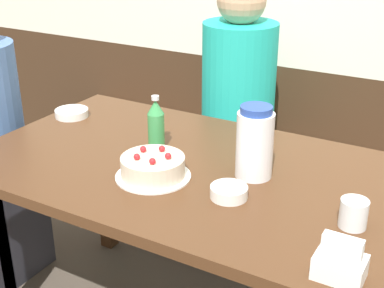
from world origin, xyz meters
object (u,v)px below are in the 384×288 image
at_px(soju_bottle, 156,124).
at_px(glass_water_tall, 354,213).
at_px(birthday_cake, 153,167).
at_px(bowl_soup_white, 229,192).
at_px(bowl_rice_small, 72,113).
at_px(bench_seat, 276,195).
at_px(person_grey_tee, 237,127).
at_px(water_pitcher, 255,143).
at_px(napkin_holder, 340,263).

relative_size(soju_bottle, glass_water_tall, 2.49).
distance_m(birthday_cake, bowl_soup_white, 0.26).
relative_size(birthday_cake, bowl_rice_small, 1.79).
bearing_deg(bench_seat, person_grey_tee, -134.58).
bearing_deg(bowl_soup_white, bowl_rice_small, 161.55).
bearing_deg(birthday_cake, water_pitcher, 31.59).
height_order(soju_bottle, napkin_holder, soju_bottle).
bearing_deg(person_grey_tee, birthday_cake, 6.57).
distance_m(bench_seat, napkin_holder, 1.40).
distance_m(water_pitcher, napkin_holder, 0.52).
relative_size(bench_seat, bowl_rice_small, 18.42).
height_order(bench_seat, napkin_holder, napkin_holder).
relative_size(birthday_cake, glass_water_tall, 3.05).
bearing_deg(birthday_cake, soju_bottle, 120.36).
bearing_deg(soju_bottle, bowl_soup_white, -26.72).
height_order(soju_bottle, glass_water_tall, soju_bottle).
bearing_deg(napkin_holder, bowl_rice_small, 158.18).
height_order(birthday_cake, person_grey_tee, person_grey_tee).
bearing_deg(bowl_rice_small, water_pitcher, -7.94).
height_order(birthday_cake, napkin_holder, napkin_holder).
relative_size(water_pitcher, napkin_holder, 2.05).
bearing_deg(napkin_holder, soju_bottle, 152.25).
distance_m(birthday_cake, napkin_holder, 0.66).
bearing_deg(person_grey_tee, bowl_soup_white, 23.49).
bearing_deg(birthday_cake, person_grey_tee, 96.57).
height_order(bench_seat, person_grey_tee, person_grey_tee).
bearing_deg(napkin_holder, birthday_cake, 162.14).
relative_size(bench_seat, water_pitcher, 10.57).
relative_size(bench_seat, soju_bottle, 12.64).
distance_m(napkin_holder, person_grey_tee, 1.25).
bearing_deg(bench_seat, bowl_rice_small, -132.58).
xyz_separation_m(bench_seat, bowl_rice_small, (-0.63, -0.68, 0.53)).
relative_size(water_pitcher, glass_water_tall, 2.97).
height_order(birthday_cake, bowl_rice_small, birthday_cake).
bearing_deg(bench_seat, glass_water_tall, -59.95).
xyz_separation_m(soju_bottle, person_grey_tee, (0.02, 0.62, -0.22)).
height_order(birthday_cake, glass_water_tall, birthday_cake).
xyz_separation_m(bowl_rice_small, person_grey_tee, (0.48, 0.53, -0.15)).
bearing_deg(bowl_rice_small, bench_seat, 47.42).
height_order(bench_seat, soju_bottle, soju_bottle).
relative_size(glass_water_tall, person_grey_tee, 0.06).
distance_m(bowl_rice_small, glass_water_tall, 1.19).
relative_size(soju_bottle, bowl_soup_white, 1.76).
xyz_separation_m(birthday_cake, bowl_soup_white, (0.26, 0.00, -0.02)).
bearing_deg(glass_water_tall, water_pitcher, 157.86).
height_order(bench_seat, bowl_soup_white, bowl_soup_white).
distance_m(bowl_rice_small, person_grey_tee, 0.73).
height_order(napkin_holder, person_grey_tee, person_grey_tee).
distance_m(bowl_soup_white, glass_water_tall, 0.34).
xyz_separation_m(birthday_cake, glass_water_tall, (0.60, 0.02, 0.01)).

